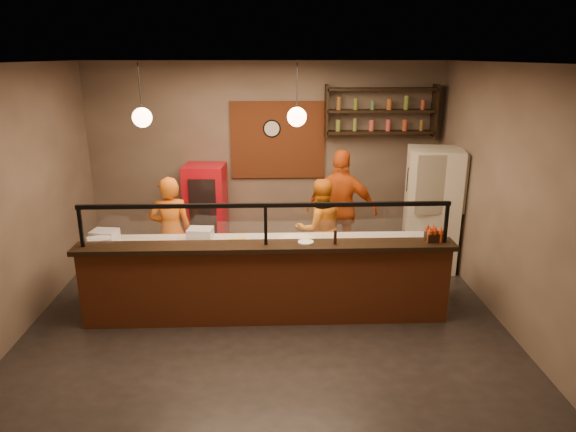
{
  "coord_description": "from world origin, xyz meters",
  "views": [
    {
      "loc": [
        0.06,
        -6.21,
        3.28
      ],
      "look_at": [
        0.29,
        0.3,
        1.23
      ],
      "focal_mm": 32.0,
      "sensor_mm": 36.0,
      "label": 1
    }
  ],
  "objects_px": {
    "pizza_dough": "(296,240)",
    "condiment_caddy": "(434,237)",
    "cook_mid": "(320,229)",
    "cook_right": "(341,210)",
    "wall_clock": "(272,128)",
    "red_cooler": "(206,210)",
    "cook_left": "(171,232)",
    "fridge": "(431,209)",
    "pepper_mill": "(335,237)"
  },
  "relations": [
    {
      "from": "condiment_caddy",
      "to": "pizza_dough",
      "type": "bearing_deg",
      "value": 162.85
    },
    {
      "from": "cook_left",
      "to": "fridge",
      "type": "xyz_separation_m",
      "value": [
        3.99,
        0.55,
        0.14
      ]
    },
    {
      "from": "pizza_dough",
      "to": "pepper_mill",
      "type": "relative_size",
      "value": 2.88
    },
    {
      "from": "cook_left",
      "to": "fridge",
      "type": "bearing_deg",
      "value": -178.34
    },
    {
      "from": "fridge",
      "to": "red_cooler",
      "type": "relative_size",
      "value": 1.24
    },
    {
      "from": "cook_mid",
      "to": "condiment_caddy",
      "type": "relative_size",
      "value": 7.84
    },
    {
      "from": "pepper_mill",
      "to": "fridge",
      "type": "bearing_deg",
      "value": 45.33
    },
    {
      "from": "cook_right",
      "to": "red_cooler",
      "type": "distance_m",
      "value": 2.31
    },
    {
      "from": "wall_clock",
      "to": "pepper_mill",
      "type": "xyz_separation_m",
      "value": [
        0.75,
        -2.78,
        -0.95
      ]
    },
    {
      "from": "wall_clock",
      "to": "pepper_mill",
      "type": "height_order",
      "value": "wall_clock"
    },
    {
      "from": "cook_left",
      "to": "cook_mid",
      "type": "height_order",
      "value": "cook_left"
    },
    {
      "from": "cook_right",
      "to": "wall_clock",
      "type": "bearing_deg",
      "value": -25.59
    },
    {
      "from": "cook_mid",
      "to": "pizza_dough",
      "type": "distance_m",
      "value": 0.92
    },
    {
      "from": "fridge",
      "to": "pepper_mill",
      "type": "bearing_deg",
      "value": -123.89
    },
    {
      "from": "cook_mid",
      "to": "condiment_caddy",
      "type": "distance_m",
      "value": 1.89
    },
    {
      "from": "wall_clock",
      "to": "cook_left",
      "type": "relative_size",
      "value": 0.18
    },
    {
      "from": "cook_right",
      "to": "red_cooler",
      "type": "xyz_separation_m",
      "value": [
        -2.21,
        0.66,
        -0.18
      ]
    },
    {
      "from": "cook_left",
      "to": "condiment_caddy",
      "type": "bearing_deg",
      "value": 155.46
    },
    {
      "from": "wall_clock",
      "to": "condiment_caddy",
      "type": "bearing_deg",
      "value": -53.73
    },
    {
      "from": "fridge",
      "to": "pizza_dough",
      "type": "xyz_separation_m",
      "value": [
        -2.19,
        -1.18,
        -0.05
      ]
    },
    {
      "from": "cook_mid",
      "to": "pepper_mill",
      "type": "height_order",
      "value": "cook_mid"
    },
    {
      "from": "red_cooler",
      "to": "cook_left",
      "type": "bearing_deg",
      "value": -101.82
    },
    {
      "from": "wall_clock",
      "to": "red_cooler",
      "type": "distance_m",
      "value": 1.77
    },
    {
      "from": "cook_mid",
      "to": "cook_right",
      "type": "distance_m",
      "value": 0.59
    },
    {
      "from": "wall_clock",
      "to": "cook_mid",
      "type": "relative_size",
      "value": 0.19
    },
    {
      "from": "wall_clock",
      "to": "fridge",
      "type": "bearing_deg",
      "value": -22.07
    },
    {
      "from": "cook_left",
      "to": "pepper_mill",
      "type": "bearing_deg",
      "value": 145.23
    },
    {
      "from": "cook_right",
      "to": "cook_left",
      "type": "bearing_deg",
      "value": 29.32
    },
    {
      "from": "cook_right",
      "to": "red_cooler",
      "type": "bearing_deg",
      "value": -0.32
    },
    {
      "from": "cook_mid",
      "to": "red_cooler",
      "type": "distance_m",
      "value": 2.12
    },
    {
      "from": "cook_mid",
      "to": "pepper_mill",
      "type": "bearing_deg",
      "value": 78.76
    },
    {
      "from": "fridge",
      "to": "pizza_dough",
      "type": "relative_size",
      "value": 3.79
    },
    {
      "from": "cook_right",
      "to": "pizza_dough",
      "type": "bearing_deg",
      "value": 74.11
    },
    {
      "from": "cook_right",
      "to": "fridge",
      "type": "relative_size",
      "value": 0.99
    },
    {
      "from": "cook_left",
      "to": "condiment_caddy",
      "type": "relative_size",
      "value": 8.31
    },
    {
      "from": "red_cooler",
      "to": "pizza_dough",
      "type": "bearing_deg",
      "value": -48.53
    },
    {
      "from": "fridge",
      "to": "pepper_mill",
      "type": "height_order",
      "value": "fridge"
    },
    {
      "from": "cook_mid",
      "to": "pepper_mill",
      "type": "distance_m",
      "value": 1.45
    },
    {
      "from": "red_cooler",
      "to": "pepper_mill",
      "type": "xyz_separation_m",
      "value": [
        1.88,
        -2.47,
        0.37
      ]
    },
    {
      "from": "fridge",
      "to": "cook_left",
      "type": "bearing_deg",
      "value": -161.37
    },
    {
      "from": "cook_left",
      "to": "pizza_dough",
      "type": "xyz_separation_m",
      "value": [
        1.79,
        -0.63,
        0.08
      ]
    },
    {
      "from": "fridge",
      "to": "pizza_dough",
      "type": "distance_m",
      "value": 2.49
    },
    {
      "from": "pizza_dough",
      "to": "condiment_caddy",
      "type": "distance_m",
      "value": 1.78
    },
    {
      "from": "pizza_dough",
      "to": "cook_left",
      "type": "bearing_deg",
      "value": 160.52
    },
    {
      "from": "cook_mid",
      "to": "wall_clock",
      "type": "bearing_deg",
      "value": -76.56
    },
    {
      "from": "cook_mid",
      "to": "cook_right",
      "type": "height_order",
      "value": "cook_right"
    },
    {
      "from": "fridge",
      "to": "pizza_dough",
      "type": "bearing_deg",
      "value": -140.85
    },
    {
      "from": "wall_clock",
      "to": "red_cooler",
      "type": "xyz_separation_m",
      "value": [
        -1.13,
        -0.31,
        -1.32
      ]
    },
    {
      "from": "pepper_mill",
      "to": "pizza_dough",
      "type": "bearing_deg",
      "value": 127.19
    },
    {
      "from": "cook_mid",
      "to": "cook_left",
      "type": "bearing_deg",
      "value": -8.62
    }
  ]
}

